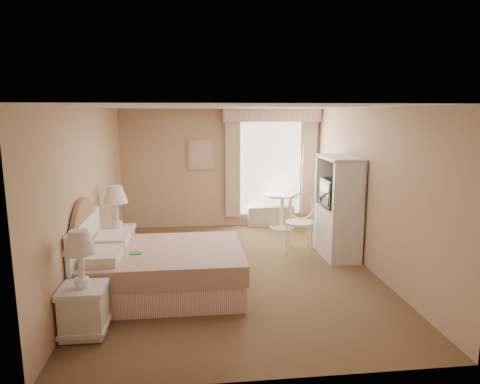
{
  "coord_description": "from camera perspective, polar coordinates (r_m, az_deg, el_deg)",
  "views": [
    {
      "loc": [
        -0.63,
        -6.25,
        2.43
      ],
      "look_at": [
        0.11,
        0.3,
        1.19
      ],
      "focal_mm": 32.0,
      "sensor_mm": 36.0,
      "label": 1
    }
  ],
  "objects": [
    {
      "name": "room",
      "position": [
        6.39,
        -0.69,
        -0.02
      ],
      "size": [
        4.21,
        5.51,
        2.51
      ],
      "color": "brown",
      "rests_on": "ground"
    },
    {
      "name": "window",
      "position": [
        9.12,
        4.2,
        3.74
      ],
      "size": [
        2.05,
        0.22,
        2.51
      ],
      "color": "white",
      "rests_on": "room"
    },
    {
      "name": "framed_art",
      "position": [
        9.0,
        -5.32,
        4.97
      ],
      "size": [
        0.52,
        0.04,
        0.62
      ],
      "color": "tan",
      "rests_on": "room"
    },
    {
      "name": "bed",
      "position": [
        5.99,
        -10.93,
        -9.95
      ],
      "size": [
        2.11,
        1.62,
        1.43
      ],
      "color": "tan",
      "rests_on": "room"
    },
    {
      "name": "nightstand_near",
      "position": [
        5.09,
        -20.2,
        -13.02
      ],
      "size": [
        0.49,
        0.49,
        1.18
      ],
      "color": "silver",
      "rests_on": "room"
    },
    {
      "name": "nightstand_far",
      "position": [
        7.16,
        -16.01,
        -5.6
      ],
      "size": [
        0.52,
        0.52,
        1.27
      ],
      "color": "silver",
      "rests_on": "room"
    },
    {
      "name": "round_table",
      "position": [
        9.06,
        5.61,
        -1.78
      ],
      "size": [
        0.7,
        0.7,
        0.74
      ],
      "color": "white",
      "rests_on": "room"
    },
    {
      "name": "cafe_chair",
      "position": [
        7.63,
        8.03,
        -3.41
      ],
      "size": [
        0.65,
        0.65,
        1.02
      ],
      "rotation": [
        0.0,
        0.0,
        -0.41
      ],
      "color": "white",
      "rests_on": "room"
    },
    {
      "name": "armoire",
      "position": [
        7.43,
        12.94,
        -3.04
      ],
      "size": [
        0.51,
        1.03,
        1.71
      ],
      "color": "silver",
      "rests_on": "room"
    }
  ]
}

